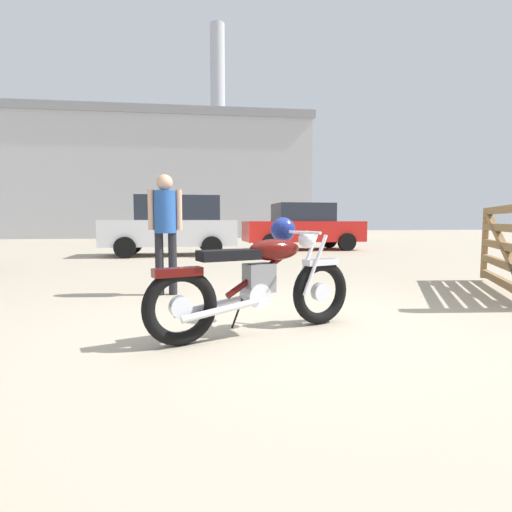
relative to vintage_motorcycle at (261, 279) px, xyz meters
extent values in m
plane|color=tan|center=(0.28, 0.23, -0.49)|extent=(80.00, 80.00, 0.00)
torus|color=black|center=(0.64, 0.18, -0.17)|extent=(0.64, 0.30, 0.64)
cylinder|color=silver|center=(0.64, 0.18, -0.17)|extent=(0.20, 0.13, 0.18)
torus|color=black|center=(-0.73, -0.26, -0.17)|extent=(0.64, 0.30, 0.64)
cylinder|color=silver|center=(-0.73, -0.26, -0.17)|extent=(0.20, 0.13, 0.18)
cube|color=silver|center=(0.64, 0.18, 0.13)|extent=(0.38, 0.23, 0.06)
cube|color=#4C0C0A|center=(-0.75, -0.27, 0.12)|extent=(0.42, 0.25, 0.07)
cylinder|color=silver|center=(0.50, 0.21, 0.11)|extent=(0.28, 0.12, 0.58)
cylinder|color=silver|center=(0.54, 0.07, 0.11)|extent=(0.28, 0.12, 0.58)
sphere|color=silver|center=(0.48, 0.13, 0.35)|extent=(0.17, 0.17, 0.17)
cylinder|color=silver|center=(0.40, 0.10, 0.42)|extent=(0.22, 0.60, 0.03)
sphere|color=navy|center=(0.31, 0.39, 0.44)|extent=(0.25, 0.25, 0.25)
cylinder|color=#4C0C0A|center=(0.02, -0.02, 0.09)|extent=(0.74, 0.29, 0.47)
ellipsoid|color=#4C0C0A|center=(0.13, 0.01, 0.27)|extent=(0.56, 0.37, 0.20)
cube|color=black|center=(-0.31, -0.13, 0.24)|extent=(0.58, 0.36, 0.09)
cube|color=slate|center=(-0.02, -0.03, 0.02)|extent=(0.30, 0.25, 0.26)
cylinder|color=silver|center=(-0.06, -0.05, -0.13)|extent=(0.27, 0.26, 0.22)
cylinder|color=silver|center=(-0.45, -0.07, -0.21)|extent=(0.69, 0.27, 0.14)
cylinder|color=silver|center=(-0.39, -0.26, -0.21)|extent=(0.69, 0.27, 0.14)
cylinder|color=black|center=(-0.21, 0.08, -0.33)|extent=(0.09, 0.23, 0.33)
cube|color=olive|center=(4.42, 2.40, 0.16)|extent=(0.12, 0.13, 1.20)
cube|color=olive|center=(3.83, 1.36, -0.34)|extent=(1.25, 2.13, 0.11)
cube|color=olive|center=(3.83, 1.36, -0.08)|extent=(1.25, 2.13, 0.11)
cube|color=olive|center=(3.83, 1.36, 0.18)|extent=(1.25, 2.13, 0.11)
cube|color=olive|center=(3.83, 1.36, 0.44)|extent=(1.25, 2.13, 0.11)
cube|color=olive|center=(3.83, 1.36, 0.70)|extent=(1.25, 2.13, 0.11)
cube|color=olive|center=(3.83, 1.36, 0.16)|extent=(1.15, 1.95, 1.08)
cylinder|color=black|center=(-1.00, 2.11, -0.06)|extent=(0.12, 0.12, 0.86)
cylinder|color=black|center=(-0.82, 2.10, -0.06)|extent=(0.12, 0.12, 0.86)
cylinder|color=#234C93|center=(-0.91, 2.10, 0.66)|extent=(0.30, 0.30, 0.58)
cylinder|color=tan|center=(-1.10, 2.11, 0.69)|extent=(0.08, 0.08, 0.55)
cylinder|color=tan|center=(-0.72, 2.10, 0.69)|extent=(0.08, 0.08, 0.55)
sphere|color=tan|center=(-0.91, 2.10, 1.06)|extent=(0.22, 0.22, 0.22)
cylinder|color=black|center=(2.34, 9.48, -0.18)|extent=(0.62, 0.20, 0.62)
cylinder|color=black|center=(2.35, 11.20, -0.18)|extent=(0.62, 0.20, 0.62)
cylinder|color=black|center=(5.04, 9.46, -0.18)|extent=(0.62, 0.20, 0.62)
cylinder|color=black|center=(5.05, 11.18, -0.18)|extent=(0.62, 0.20, 0.62)
cube|color=red|center=(3.70, 10.33, 0.18)|extent=(4.21, 1.75, 0.72)
cube|color=#232833|center=(3.70, 10.33, 0.86)|extent=(2.01, 1.58, 0.64)
cylinder|color=black|center=(-2.18, 7.98, -0.19)|extent=(0.60, 0.20, 0.60)
cylinder|color=black|center=(-2.16, 9.62, -0.19)|extent=(0.60, 0.20, 0.60)
cylinder|color=black|center=(0.22, 7.95, -0.19)|extent=(0.60, 0.20, 0.60)
cylinder|color=black|center=(0.24, 9.59, -0.19)|extent=(0.60, 0.20, 0.60)
cube|color=silver|center=(-0.97, 8.79, 0.19)|extent=(3.92, 1.69, 0.76)
cube|color=#232833|center=(-0.72, 8.78, 0.93)|extent=(2.42, 1.55, 0.72)
cube|color=#B2B2B7|center=(-3.19, 28.12, 3.20)|extent=(23.39, 14.95, 7.39)
cube|color=gray|center=(-3.19, 28.12, 7.15)|extent=(23.71, 15.27, 0.50)
cylinder|color=#B2B2B7|center=(2.43, 27.74, 11.12)|extent=(1.10, 1.10, 8.44)
camera|label=1|loc=(-0.74, -3.54, 0.53)|focal=28.00mm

